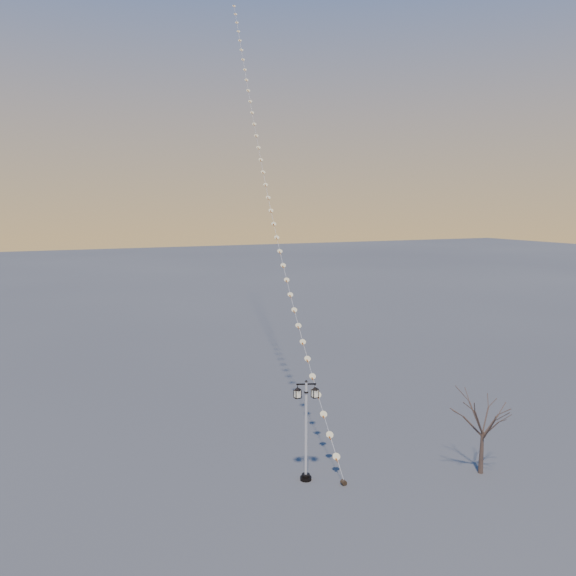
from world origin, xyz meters
TOP-DOWN VIEW (x-y plane):
  - ground at (0.00, 0.00)m, footprint 300.00×300.00m
  - street_lamp at (-1.06, 1.68)m, footprint 1.13×0.66m
  - bare_tree at (6.57, -0.97)m, footprint 2.20×2.20m
  - kite_train at (4.33, 19.75)m, footprint 8.75×38.91m

SIDE VIEW (x-z plane):
  - ground at x=0.00m, z-range 0.00..0.00m
  - bare_tree at x=6.57m, z-range 0.71..4.36m
  - street_lamp at x=-1.06m, z-range 0.25..4.86m
  - kite_train at x=4.33m, z-range -0.07..33.01m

